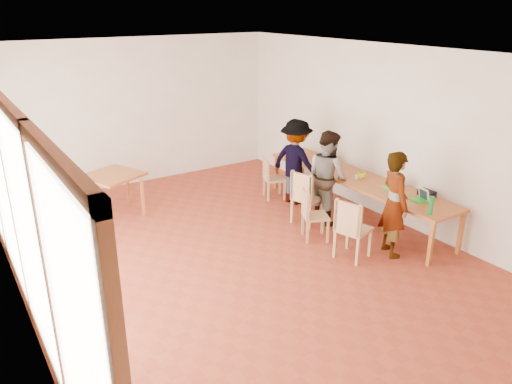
% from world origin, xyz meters
% --- Properties ---
extents(ground, '(8.00, 8.00, 0.00)m').
position_xyz_m(ground, '(0.00, 0.00, 0.00)').
color(ground, '#963A24').
rests_on(ground, ground).
extents(wall_back, '(6.00, 0.10, 3.00)m').
position_xyz_m(wall_back, '(0.00, 4.00, 1.50)').
color(wall_back, silver).
rests_on(wall_back, ground).
extents(wall_front, '(6.00, 0.10, 3.00)m').
position_xyz_m(wall_front, '(0.00, -4.00, 1.50)').
color(wall_front, silver).
rests_on(wall_front, ground).
extents(wall_right, '(0.10, 8.00, 3.00)m').
position_xyz_m(wall_right, '(3.00, 0.00, 1.50)').
color(wall_right, silver).
rests_on(wall_right, ground).
extents(window_wall, '(0.10, 8.00, 3.00)m').
position_xyz_m(window_wall, '(-2.96, 0.00, 1.50)').
color(window_wall, white).
rests_on(window_wall, ground).
extents(ceiling, '(6.00, 8.00, 0.04)m').
position_xyz_m(ceiling, '(0.00, 0.00, 3.02)').
color(ceiling, white).
rests_on(ceiling, wall_back).
extents(communal_table, '(0.80, 4.00, 0.75)m').
position_xyz_m(communal_table, '(2.50, 0.09, 0.70)').
color(communal_table, '#AE5F26').
rests_on(communal_table, ground).
extents(side_table, '(0.90, 0.90, 0.75)m').
position_xyz_m(side_table, '(-1.05, 2.59, 0.67)').
color(side_table, '#AE5F26').
rests_on(side_table, ground).
extents(chair_near, '(0.56, 0.56, 0.51)m').
position_xyz_m(chair_near, '(1.31, -1.06, 0.59)').
color(chair_near, tan).
rests_on(chair_near, ground).
extents(chair_mid, '(0.52, 0.52, 0.44)m').
position_xyz_m(chair_mid, '(1.26, -0.19, 0.51)').
color(chair_mid, tan).
rests_on(chair_mid, ground).
extents(chair_far, '(0.55, 0.55, 0.51)m').
position_xyz_m(chair_far, '(1.54, 0.32, 0.59)').
color(chair_far, tan).
rests_on(chair_far, ground).
extents(chair_empty, '(0.48, 0.48, 0.43)m').
position_xyz_m(chair_empty, '(1.75, 1.67, 0.50)').
color(chair_empty, tan).
rests_on(chair_empty, ground).
extents(chair_spare, '(0.50, 0.50, 0.49)m').
position_xyz_m(chair_spare, '(-2.40, -0.22, 0.56)').
color(chair_spare, tan).
rests_on(chair_spare, ground).
extents(person_near, '(0.57, 0.69, 1.63)m').
position_xyz_m(person_near, '(1.98, -1.25, 0.82)').
color(person_near, gray).
rests_on(person_near, ground).
extents(person_mid, '(0.66, 0.82, 1.62)m').
position_xyz_m(person_mid, '(1.99, 0.27, 0.81)').
color(person_mid, gray).
rests_on(person_mid, ground).
extents(person_far, '(0.86, 1.17, 1.63)m').
position_xyz_m(person_far, '(2.04, 1.23, 0.81)').
color(person_far, gray).
rests_on(person_far, ground).
extents(laptop_near, '(0.24, 0.27, 0.20)m').
position_xyz_m(laptop_near, '(2.57, -1.27, 0.80)').
color(laptop_near, green).
rests_on(laptop_near, communal_table).
extents(laptop_mid, '(0.25, 0.27, 0.20)m').
position_xyz_m(laptop_mid, '(2.60, -0.65, 0.80)').
color(laptop_mid, green).
rests_on(laptop_mid, communal_table).
extents(laptop_far, '(0.21, 0.24, 0.20)m').
position_xyz_m(laptop_far, '(2.59, 0.98, 0.80)').
color(laptop_far, green).
rests_on(laptop_far, communal_table).
extents(yellow_mug, '(0.18, 0.18, 0.11)m').
position_xyz_m(yellow_mug, '(2.54, 0.01, 0.81)').
color(yellow_mug, gold).
rests_on(yellow_mug, communal_table).
extents(green_bottle, '(0.07, 0.07, 0.28)m').
position_xyz_m(green_bottle, '(2.24, -1.71, 0.89)').
color(green_bottle, '#137429').
rests_on(green_bottle, communal_table).
extents(clear_glass, '(0.07, 0.07, 0.09)m').
position_xyz_m(clear_glass, '(2.75, -0.65, 0.80)').
color(clear_glass, silver).
rests_on(clear_glass, communal_table).
extents(condiment_cup, '(0.08, 0.08, 0.06)m').
position_xyz_m(condiment_cup, '(2.46, 0.04, 0.78)').
color(condiment_cup, white).
rests_on(condiment_cup, communal_table).
extents(pink_phone, '(0.05, 0.10, 0.01)m').
position_xyz_m(pink_phone, '(2.19, -1.01, 0.76)').
color(pink_phone, '#F03681').
rests_on(pink_phone, communal_table).
extents(black_pouch, '(0.16, 0.26, 0.09)m').
position_xyz_m(black_pouch, '(2.81, -1.18, 0.80)').
color(black_pouch, black).
rests_on(black_pouch, communal_table).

